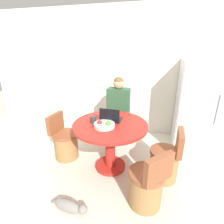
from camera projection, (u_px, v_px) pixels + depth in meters
ground_plane at (113, 171)px, 2.74m from camera, size 12.00×12.00×0.00m
wall_back at (132, 73)px, 3.65m from camera, size 7.00×0.06×2.60m
refrigerator at (198, 107)px, 3.15m from camera, size 0.72×0.70×1.63m
dining_table at (110, 136)px, 2.65m from camera, size 1.11×1.11×0.77m
chair_right_side at (165, 162)px, 2.52m from camera, size 0.42×0.42×0.79m
chair_near_right_corner at (147, 186)px, 2.09m from camera, size 0.49×0.49×0.79m
chair_left_side at (65, 143)px, 3.01m from camera, size 0.43×0.42×0.79m
person_seated at (119, 109)px, 3.30m from camera, size 0.40×0.37×1.34m
laptop at (111, 118)px, 2.65m from camera, size 0.30×0.24×0.22m
fruit_bowl at (104, 125)px, 2.46m from camera, size 0.30×0.30×0.10m
coffee_cup at (93, 119)px, 2.61m from camera, size 0.09×0.09×0.09m
cat at (70, 206)px, 2.06m from camera, size 0.50×0.16×0.16m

